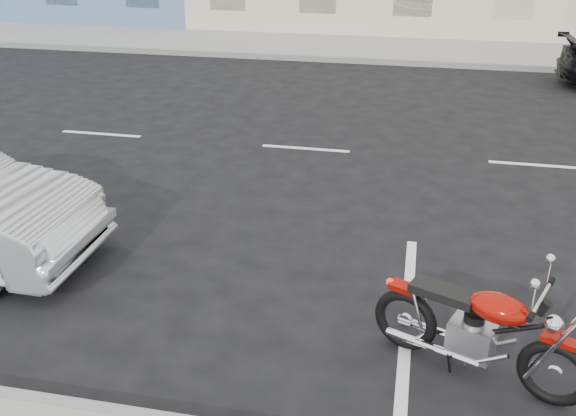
# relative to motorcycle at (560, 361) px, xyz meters

# --- Properties ---
(ground) EXTENTS (120.00, 120.00, 0.00)m
(ground) POSITION_rel_motorcycle_xyz_m (-1.31, 5.99, -0.47)
(ground) COLOR black
(ground) RESTS_ON ground
(sidewalk_far) EXTENTS (80.00, 3.40, 0.15)m
(sidewalk_far) POSITION_rel_motorcycle_xyz_m (-6.31, 14.69, -0.40)
(sidewalk_far) COLOR gray
(sidewalk_far) RESTS_ON ground
(curb_far) EXTENTS (80.00, 0.12, 0.16)m
(curb_far) POSITION_rel_motorcycle_xyz_m (-6.31, 12.99, -0.39)
(curb_far) COLOR gray
(curb_far) RESTS_ON ground
(motorcycle) EXTENTS (1.94, 0.98, 1.03)m
(motorcycle) POSITION_rel_motorcycle_xyz_m (0.00, 0.00, 0.00)
(motorcycle) COLOR black
(motorcycle) RESTS_ON ground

